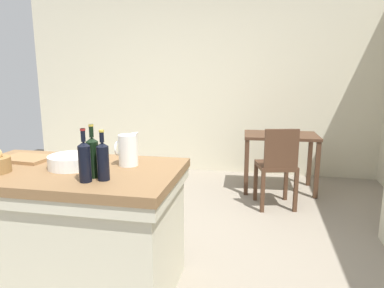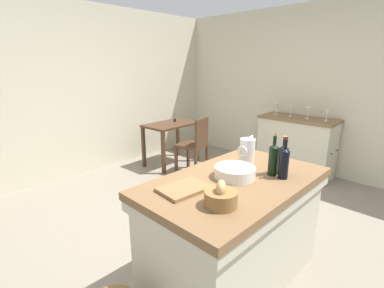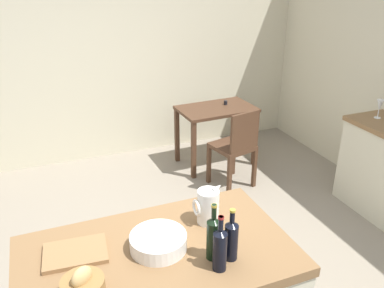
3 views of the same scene
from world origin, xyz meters
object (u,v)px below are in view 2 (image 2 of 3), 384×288
Objects in this scene: wine_bottle_amber at (273,159)px; wine_glass_right at (276,107)px; side_cabinet at (296,146)px; cutting_board at (184,189)px; writing_desk at (171,130)px; bread_basket at (221,197)px; wine_glass_left at (308,111)px; island_table at (234,226)px; wine_bottle_dark at (283,159)px; wine_glass_far_left at (327,113)px; wine_glass_middle at (291,109)px; wash_bowl at (235,172)px; wine_bottle_green at (284,162)px; wooden_chair at (195,144)px; pitcher at (247,150)px.

wine_glass_right is at bearing 27.67° from wine_bottle_amber.
side_cabinet is 3.54× the size of cutting_board.
writing_desk is 4.60× the size of bread_basket.
wine_glass_right is at bearing 22.62° from bread_basket.
side_cabinet is 6.60× the size of wine_glass_left.
wine_glass_left reaches higher than island_table.
island_table is 0.64m from bread_basket.
island_table is 0.61m from wine_bottle_amber.
island_table is 4.91× the size of wine_bottle_dark.
cutting_board is at bearing -172.27° from wine_glass_left.
wine_glass_far_left is (2.59, 0.28, 0.55)m from island_table.
cutting_board is at bearing 156.44° from wine_bottle_dark.
wine_glass_middle reaches higher than side_cabinet.
wine_bottle_dark is at bearing -150.71° from wine_glass_right.
wine_bottle_green is (0.24, -0.27, 0.08)m from wash_bowl.
wine_bottle_amber reaches higher than writing_desk.
wine_glass_right reaches higher than wooden_chair.
cutting_board is 0.74m from wine_bottle_amber.
wine_bottle_green is at bearing -158.42° from side_cabinet.
bread_basket is 1.14× the size of wine_glass_left.
wine_bottle_green is (-0.01, -0.09, -0.00)m from wine_bottle_amber.
wine_glass_far_left is (0.00, -0.41, 0.57)m from side_cabinet.
wine_glass_left is at bearing 18.72° from wine_bottle_green.
wine_bottle_dark is 1.70× the size of wine_glass_left.
pitcher is (-2.23, -0.53, 0.53)m from side_cabinet.
side_cabinet is at bearing -90.96° from wine_glass_right.
pitcher is 2.23m from wine_glass_far_left.
wine_glass_right is (2.25, 1.26, 0.04)m from wine_bottle_dark.
wooden_chair is 3.05× the size of wine_bottle_dark.
bread_basket is 0.67× the size of wine_bottle_dark.
bread_basket reaches higher than side_cabinet.
wine_bottle_green reaches higher than wine_glass_left.
wash_bowl is 1.86× the size of wine_glass_middle.
bread_basket is 3.26m from wine_glass_right.
wine_bottle_amber is at bearing -121.10° from wooden_chair.
wine_bottle_amber is 2.37m from wine_glass_far_left.
wine_bottle_dark is 2.48m from wine_glass_middle.
bread_basket is at bearing -157.38° from wine_glass_right.
bread_basket is (-0.42, -0.20, 0.02)m from wash_bowl.
wooden_chair is 4.95× the size of wine_glass_right.
wash_bowl is at bearing -174.40° from wine_glass_far_left.
pitcher is at bearing -166.57° from side_cabinet.
wooden_chair is at bearing 59.92° from wine_bottle_green.
wine_glass_left is at bearing 10.06° from pitcher.
wine_glass_left is (2.55, 0.52, 0.12)m from wash_bowl.
wine_bottle_amber is (0.26, -0.15, 0.53)m from island_table.
wine_bottle_dark reaches higher than wine_glass_far_left.
wine_bottle_green is 2.58m from wine_glass_middle.
wine_glass_far_left is at bearing -90.29° from wine_glass_right.
cutting_board is (-1.90, -2.29, 0.27)m from writing_desk.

